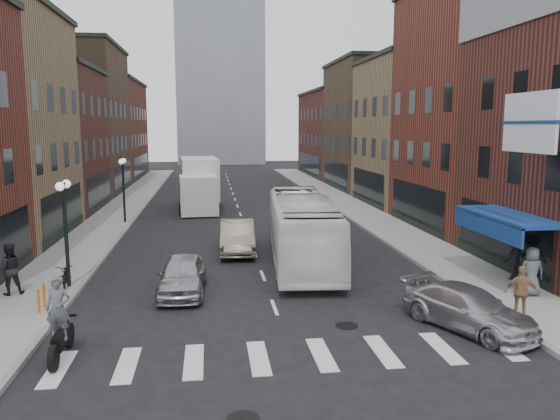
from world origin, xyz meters
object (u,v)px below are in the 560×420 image
object	(u,v)px
sedan_left_far	(237,237)
curb_car	(469,309)
motorcycle_rider	(59,321)
ped_left_solo	(9,269)
ped_right_a	(514,257)
bike_rack	(41,298)
parked_bicycle	(66,275)
ped_right_b	(521,292)
billboard_sign	(532,125)
streetlamp_far	(123,178)
sedan_left_near	(182,275)
transit_bus	(302,229)
ped_right_c	(532,271)
box_truck	(199,185)
streetlamp_near	(65,213)

from	to	relation	value
sedan_left_far	curb_car	world-z (taller)	sedan_left_far
motorcycle_rider	ped_left_solo	size ratio (longest dim) A/B	1.22
ped_right_a	bike_rack	bearing A→B (deg)	-10.58
parked_bicycle	ped_right_b	distance (m)	15.90
billboard_sign	streetlamp_far	distance (m)	23.92
ped_right_b	streetlamp_far	bearing A→B (deg)	-29.46
motorcycle_rider	ped_right_b	bearing A→B (deg)	2.20
sedan_left_near	motorcycle_rider	bearing A→B (deg)	-116.12
motorcycle_rider	curb_car	size ratio (longest dim) A/B	0.52
parked_bicycle	ped_right_a	size ratio (longest dim) A/B	0.95
motorcycle_rider	ped_right_a	bearing A→B (deg)	15.85
transit_bus	ped_right_b	size ratio (longest dim) A/B	6.66
sedan_left_far	parked_bicycle	world-z (taller)	sedan_left_far
streetlamp_far	ped_right_c	distance (m)	23.98
ped_right_a	ped_left_solo	bearing A→B (deg)	-16.77
transit_bus	ped_left_solo	size ratio (longest dim) A/B	5.89
bike_rack	sedan_left_near	distance (m)	4.76
curb_car	ped_right_a	world-z (taller)	ped_right_a
box_truck	ped_right_c	size ratio (longest dim) A/B	5.00
motorcycle_rider	curb_car	world-z (taller)	motorcycle_rider
billboard_sign	transit_bus	world-z (taller)	billboard_sign
sedan_left_near	parked_bicycle	size ratio (longest dim) A/B	2.44
streetlamp_near	ped_right_c	world-z (taller)	streetlamp_near
ped_left_solo	ped_right_c	world-z (taller)	ped_left_solo
streetlamp_far	ped_left_solo	world-z (taller)	streetlamp_far
transit_bus	curb_car	bearing A→B (deg)	-62.97
streetlamp_far	curb_car	world-z (taller)	streetlamp_far
transit_bus	ped_right_c	world-z (taller)	transit_bus
streetlamp_near	ped_left_solo	distance (m)	2.69
ped_left_solo	transit_bus	bearing A→B (deg)	179.97
motorcycle_rider	ped_right_b	distance (m)	13.58
box_truck	curb_car	size ratio (longest dim) A/B	2.00
transit_bus	ped_right_b	world-z (taller)	transit_bus
ped_left_solo	ped_right_c	bearing A→B (deg)	153.04
sedan_left_near	ped_right_a	world-z (taller)	ped_right_a
streetlamp_far	billboard_sign	bearing A→B (deg)	-47.59
sedan_left_far	ped_left_solo	size ratio (longest dim) A/B	2.49
ped_right_c	ped_right_b	bearing A→B (deg)	61.14
transit_bus	ped_left_solo	xyz separation A→B (m)	(-11.17, -3.89, -0.45)
bike_rack	parked_bicycle	bearing A→B (deg)	87.86
streetlamp_far	bike_rack	xyz separation A→B (m)	(-0.20, -16.70, -2.36)
billboard_sign	sedan_left_near	world-z (taller)	billboard_sign
sedan_left_near	sedan_left_far	size ratio (longest dim) A/B	0.88
motorcycle_rider	sedan_left_far	world-z (taller)	motorcycle_rider
bike_rack	sedan_left_far	bearing A→B (deg)	50.03
parked_bicycle	ped_right_a	world-z (taller)	ped_right_a
box_truck	sedan_left_near	size ratio (longest dim) A/B	2.13
billboard_sign	ped_right_a	bearing A→B (deg)	65.41
motorcycle_rider	ped_right_b	xyz separation A→B (m)	(13.54, 1.05, -0.08)
transit_bus	sedan_left_far	bearing A→B (deg)	144.99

